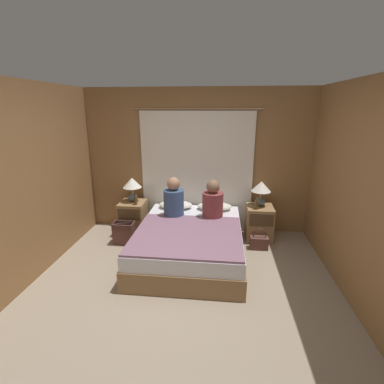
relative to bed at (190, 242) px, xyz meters
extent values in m
plane|color=gray|center=(0.00, -0.98, -0.24)|extent=(16.00, 16.00, 0.00)
cube|color=olive|center=(0.00, 1.10, 1.01)|extent=(4.02, 0.06, 2.50)
cube|color=olive|center=(-1.98, -0.98, 1.01)|extent=(0.06, 4.21, 2.50)
cube|color=olive|center=(1.98, -0.98, 1.01)|extent=(0.06, 4.21, 2.50)
cube|color=white|center=(0.00, 1.03, 0.82)|extent=(1.96, 0.03, 2.12)
cylinder|color=brown|center=(0.00, 1.03, 1.90)|extent=(2.16, 0.02, 0.02)
cube|color=olive|center=(0.00, 0.00, -0.10)|extent=(1.53, 1.96, 0.28)
cube|color=silver|center=(0.00, 0.00, 0.14)|extent=(1.49, 1.92, 0.20)
cube|color=#937047|center=(-1.10, 0.73, 0.05)|extent=(0.44, 0.45, 0.58)
cube|color=#4C3823|center=(-1.10, 0.50, 0.19)|extent=(0.38, 0.02, 0.21)
cube|color=#937047|center=(1.10, 0.73, 0.05)|extent=(0.44, 0.45, 0.58)
cube|color=#4C3823|center=(1.10, 0.50, 0.19)|extent=(0.38, 0.02, 0.21)
ellipsoid|color=slate|center=(-1.10, 0.79, 0.41)|extent=(0.17, 0.17, 0.14)
cylinder|color=#B2A893|center=(-1.10, 0.79, 0.54)|extent=(0.02, 0.02, 0.12)
cone|color=white|center=(-1.10, 0.79, 0.68)|extent=(0.32, 0.32, 0.17)
ellipsoid|color=slate|center=(1.10, 0.79, 0.41)|extent=(0.17, 0.17, 0.14)
cylinder|color=#B2A893|center=(1.10, 0.79, 0.54)|extent=(0.02, 0.02, 0.12)
cone|color=white|center=(1.10, 0.79, 0.68)|extent=(0.32, 0.32, 0.17)
ellipsoid|color=silver|center=(-0.34, 0.77, 0.31)|extent=(0.59, 0.34, 0.12)
ellipsoid|color=silver|center=(0.34, 0.77, 0.31)|extent=(0.59, 0.34, 0.12)
cube|color=slate|center=(0.00, -0.29, 0.26)|extent=(1.47, 1.33, 0.03)
cylinder|color=#38517A|center=(-0.31, 0.41, 0.46)|extent=(0.32, 0.32, 0.44)
sphere|color=#A87A5B|center=(-0.31, 0.41, 0.79)|extent=(0.21, 0.21, 0.21)
cylinder|color=brown|center=(0.32, 0.41, 0.45)|extent=(0.33, 0.33, 0.41)
sphere|color=#846047|center=(0.32, 0.41, 0.76)|extent=(0.21, 0.21, 0.21)
cylinder|color=#513819|center=(-1.00, 0.61, 0.42)|extent=(0.06, 0.06, 0.15)
cylinder|color=#513819|center=(-1.00, 0.61, 0.52)|extent=(0.02, 0.02, 0.06)
cylinder|color=#513819|center=(1.02, 0.61, 0.41)|extent=(0.06, 0.06, 0.14)
cylinder|color=#513819|center=(1.02, 0.61, 0.51)|extent=(0.02, 0.02, 0.06)
cube|color=brown|center=(-1.14, 0.32, -0.06)|extent=(0.34, 0.19, 0.37)
cube|color=#452824|center=(-1.14, 0.30, 0.09)|extent=(0.31, 0.20, 0.08)
cube|color=brown|center=(1.07, 0.36, -0.14)|extent=(0.28, 0.15, 0.20)
torus|color=#492B27|center=(1.07, 0.36, 0.00)|extent=(0.21, 0.02, 0.21)
camera|label=1|loc=(0.44, -3.73, 1.94)|focal=26.00mm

